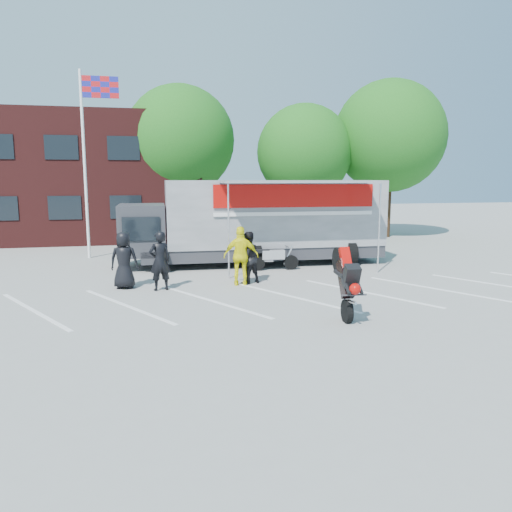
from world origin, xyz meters
name	(u,v)px	position (x,y,z in m)	size (l,w,h in m)	color
ground	(297,306)	(0.00, 0.00, 0.00)	(100.00, 100.00, 0.00)	gray
parking_bay_lines	(287,297)	(0.00, 1.00, 0.01)	(18.00, 5.00, 0.01)	white
office_building	(37,178)	(-10.00, 18.00, 3.50)	(18.00, 8.00, 7.00)	#451716
flagpole	(90,141)	(-6.24, 10.00, 5.05)	(1.61, 0.12, 8.00)	white
tree_left	(180,141)	(-2.00, 16.00, 5.57)	(6.12, 6.12, 8.64)	#382314
tree_mid	(304,152)	(5.00, 15.00, 4.94)	(5.44, 5.44, 7.68)	#382314
tree_right	(389,137)	(10.00, 14.50, 5.88)	(6.46, 6.46, 9.12)	#382314
transporter_truck	(263,264)	(0.64, 6.87, 0.00)	(10.68, 5.15, 3.40)	#9C9EA4
parked_motorcycle	(274,270)	(0.74, 5.34, 0.00)	(0.64, 1.92, 1.00)	silver
stunt_bike_rider	(339,315)	(0.78, -1.18, 0.00)	(0.79, 1.67, 1.96)	black
spectator_leather_a	(124,260)	(-4.72, 3.29, 0.91)	(0.89, 0.58, 1.83)	black
spectator_leather_b	(160,261)	(-3.61, 2.77, 0.93)	(0.68, 0.45, 1.87)	black
spectator_leather_c	(248,258)	(-0.74, 3.20, 0.87)	(0.84, 0.66, 1.74)	black
spectator_hivis	(241,256)	(-1.00, 2.97, 0.97)	(1.14, 0.47, 1.94)	#FBF20D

